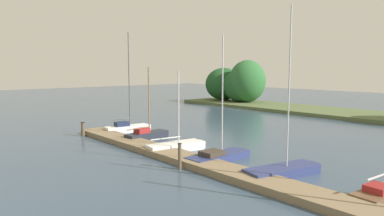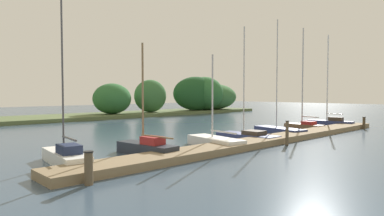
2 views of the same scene
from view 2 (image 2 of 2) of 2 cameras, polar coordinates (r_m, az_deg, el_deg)
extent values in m
cube|color=#847051|center=(20.95, 13.62, -5.20)|extent=(27.24, 1.80, 0.35)
cube|color=#56663D|center=(41.48, -18.55, -1.42)|extent=(56.66, 8.00, 0.40)
ellipsoid|color=#386B38|center=(45.32, -7.08, 2.04)|extent=(4.86, 3.02, 4.38)
ellipsoid|color=#386B38|center=(53.49, 3.94, 1.94)|extent=(8.41, 5.38, 4.02)
ellipsoid|color=#2D6633|center=(51.46, 2.19, 2.51)|extent=(5.48, 5.83, 5.08)
ellipsoid|color=#2D6633|center=(42.47, -13.48, 1.55)|extent=(4.69, 4.68, 3.78)
ellipsoid|color=#1E4C23|center=(49.94, 0.81, 2.48)|extent=(8.79, 3.38, 5.03)
cube|color=white|center=(14.95, -20.71, -8.03)|extent=(1.43, 3.74, 0.55)
cube|color=white|center=(16.51, -22.33, -7.16)|extent=(0.66, 0.97, 0.47)
cube|color=#1E2847|center=(14.44, -20.22, -6.57)|extent=(0.89, 1.17, 0.36)
cylinder|color=#4C4C51|center=(15.03, -21.25, 7.72)|extent=(0.08, 0.08, 7.66)
cylinder|color=#4C4C51|center=(14.35, -20.21, -4.88)|extent=(0.27, 1.69, 0.09)
cube|color=#232833|center=(16.29, -7.74, -6.99)|extent=(1.30, 3.50, 0.57)
cube|color=#232833|center=(17.47, -11.10, -6.46)|extent=(0.62, 0.90, 0.48)
cube|color=maroon|center=(15.90, -6.73, -5.51)|extent=(0.83, 1.09, 0.37)
cylinder|color=#7F6647|center=(16.26, -8.40, 2.51)|extent=(0.10, 0.10, 4.81)
cylinder|color=#7F6647|center=(15.67, -6.05, -4.88)|extent=(0.28, 2.14, 0.07)
cube|color=white|center=(18.59, 4.02, -5.83)|extent=(1.81, 3.88, 0.53)
cube|color=white|center=(19.93, 1.01, -5.34)|extent=(0.82, 1.03, 0.45)
cylinder|color=#B7B7BC|center=(18.62, 3.51, 2.08)|extent=(0.10, 0.10, 4.58)
cylinder|color=#B7B7BC|center=(18.00, 5.34, -4.09)|extent=(0.42, 2.09, 0.08)
cube|color=navy|center=(21.54, 9.43, -4.90)|extent=(1.37, 4.09, 0.39)
cube|color=navy|center=(22.68, 5.70, -4.55)|extent=(0.75, 1.02, 0.33)
cube|color=#3D3328|center=(21.20, 10.54, -4.14)|extent=(1.02, 1.23, 0.26)
cylinder|color=#B7B7BC|center=(21.56, 8.84, 4.67)|extent=(0.08, 0.08, 6.78)
cube|color=navy|center=(25.09, 14.67, -3.80)|extent=(2.12, 4.21, 0.48)
cube|color=navy|center=(26.39, 11.85, -3.51)|extent=(0.90, 1.14, 0.41)
cylinder|color=#B7B7BC|center=(25.20, 14.28, 5.69)|extent=(0.08, 0.08, 7.82)
cube|color=brown|center=(29.23, 18.61, -3.02)|extent=(1.41, 3.24, 0.41)
cube|color=brown|center=(30.03, 16.35, -2.88)|extent=(0.68, 0.84, 0.35)
cube|color=maroon|center=(28.98, 19.27, -2.40)|extent=(0.92, 1.02, 0.27)
cylinder|color=#B7B7BC|center=(29.26, 18.34, 5.15)|extent=(0.11, 0.11, 7.91)
cylinder|color=#B7B7BC|center=(28.89, 19.44, -1.43)|extent=(0.24, 1.61, 0.09)
cube|color=navy|center=(32.42, 22.47, -2.45)|extent=(1.42, 3.95, 0.52)
cube|color=navy|center=(32.96, 19.58, -2.37)|extent=(0.63, 1.02, 0.44)
cube|color=#3D3328|center=(32.26, 23.31, -1.73)|extent=(0.84, 1.24, 0.34)
cylinder|color=silver|center=(32.42, 22.11, 4.79)|extent=(0.11, 0.11, 7.66)
cylinder|color=silver|center=(32.26, 23.13, -0.93)|extent=(0.25, 1.46, 0.07)
cylinder|color=brown|center=(11.47, -17.20, -9.86)|extent=(0.28, 0.28, 1.07)
cylinder|color=black|center=(11.37, -17.24, -7.13)|extent=(0.32, 0.32, 0.04)
cylinder|color=brown|center=(19.88, 15.90, -4.16)|extent=(0.18, 0.18, 1.37)
cylinder|color=black|center=(19.82, 15.92, -2.13)|extent=(0.21, 0.21, 0.04)
cylinder|color=#4C3D28|center=(31.07, 27.26, -2.32)|extent=(0.22, 0.22, 0.98)
cylinder|color=black|center=(31.03, 27.28, -1.38)|extent=(0.25, 0.25, 0.04)
camera|label=1|loc=(31.18, 49.11, 5.98)|focal=32.95mm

